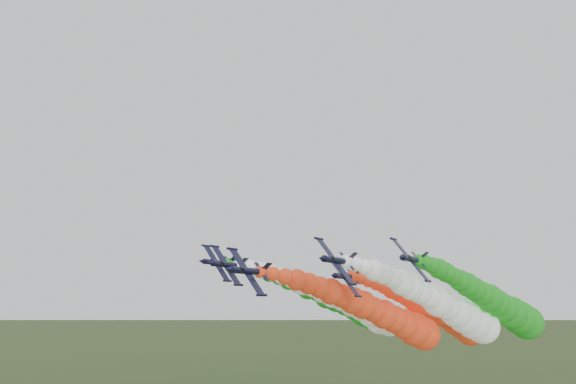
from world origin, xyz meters
name	(u,v)px	position (x,y,z in m)	size (l,w,h in m)	color
jet_lead	(385,316)	(-0.56, 26.61, 31.13)	(15.04, 66.93, 19.18)	black
jet_inner_left	(354,306)	(-12.66, 37.95, 32.90)	(14.77, 66.66, 18.91)	black
jet_inner_right	(452,310)	(11.13, 34.98, 32.36)	(15.17, 67.07, 19.31)	black
jet_outer_left	(336,301)	(-20.30, 43.53, 34.19)	(14.80, 66.69, 18.94)	black
jet_outer_right	(501,306)	(18.65, 47.49, 33.01)	(15.37, 67.26, 19.51)	black
jet_trail	(443,315)	(4.06, 52.89, 30.72)	(15.43, 67.32, 19.57)	black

